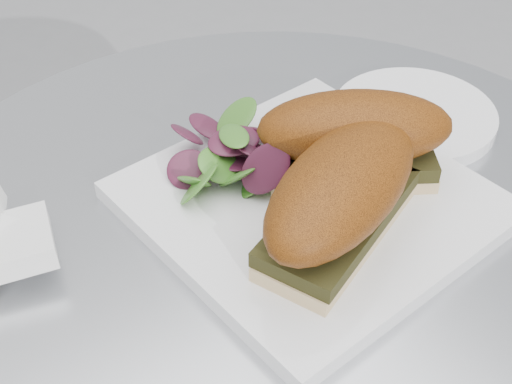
# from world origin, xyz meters

# --- Properties ---
(plate) EXTENTS (0.28, 0.28, 0.02)m
(plate) POSITION_xyz_m (0.04, 0.01, 0.74)
(plate) COLOR white
(plate) RESTS_ON table
(sandwich_left) EXTENTS (0.20, 0.15, 0.08)m
(sandwich_left) POSITION_xyz_m (0.03, -0.04, 0.79)
(sandwich_left) COLOR #D1BB83
(sandwich_left) RESTS_ON plate
(sandwich_right) EXTENTS (0.18, 0.15, 0.08)m
(sandwich_right) POSITION_xyz_m (0.08, 0.01, 0.79)
(sandwich_right) COLOR #D1BB83
(sandwich_right) RESTS_ON plate
(salad) EXTENTS (0.11, 0.11, 0.05)m
(salad) POSITION_xyz_m (0.01, 0.08, 0.77)
(salad) COLOR #51812A
(salad) RESTS_ON plate
(saucer) EXTENTS (0.16, 0.16, 0.01)m
(saucer) POSITION_xyz_m (0.21, 0.06, 0.74)
(saucer) COLOR white
(saucer) RESTS_ON table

